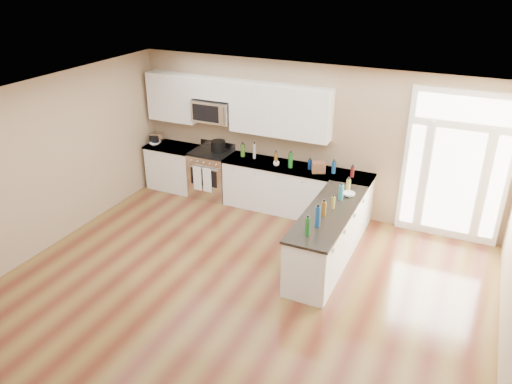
# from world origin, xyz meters

# --- Properties ---
(ground) EXTENTS (8.00, 8.00, 0.00)m
(ground) POSITION_xyz_m (0.00, 0.00, 0.00)
(ground) COLOR #5A2819
(room_shell) EXTENTS (8.00, 8.00, 8.00)m
(room_shell) POSITION_xyz_m (0.00, 0.00, 1.71)
(room_shell) COLOR tan
(room_shell) RESTS_ON ground
(back_cabinet_left) EXTENTS (1.10, 0.66, 0.94)m
(back_cabinet_left) POSITION_xyz_m (-2.87, 3.69, 0.44)
(back_cabinet_left) COLOR white
(back_cabinet_left) RESTS_ON ground
(back_cabinet_right) EXTENTS (2.85, 0.66, 0.94)m
(back_cabinet_right) POSITION_xyz_m (-0.16, 3.69, 0.44)
(back_cabinet_right) COLOR white
(back_cabinet_right) RESTS_ON ground
(peninsula_cabinet) EXTENTS (0.69, 2.32, 0.94)m
(peninsula_cabinet) POSITION_xyz_m (0.93, 2.24, 0.43)
(peninsula_cabinet) COLOR white
(peninsula_cabinet) RESTS_ON ground
(upper_cabinet_left) EXTENTS (1.04, 0.33, 0.95)m
(upper_cabinet_left) POSITION_xyz_m (-2.88, 3.83, 1.93)
(upper_cabinet_left) COLOR white
(upper_cabinet_left) RESTS_ON room_shell
(upper_cabinet_right) EXTENTS (1.94, 0.33, 0.95)m
(upper_cabinet_right) POSITION_xyz_m (-0.57, 3.83, 1.93)
(upper_cabinet_right) COLOR white
(upper_cabinet_right) RESTS_ON room_shell
(upper_cabinet_short) EXTENTS (0.82, 0.33, 0.40)m
(upper_cabinet_short) POSITION_xyz_m (-1.95, 3.83, 2.20)
(upper_cabinet_short) COLOR white
(upper_cabinet_short) RESTS_ON room_shell
(microwave) EXTENTS (0.78, 0.41, 0.42)m
(microwave) POSITION_xyz_m (-1.95, 3.80, 1.76)
(microwave) COLOR silver
(microwave) RESTS_ON room_shell
(entry_door) EXTENTS (1.70, 0.10, 2.60)m
(entry_door) POSITION_xyz_m (2.55, 3.95, 1.30)
(entry_door) COLOR white
(entry_door) RESTS_ON ground
(kitchen_range) EXTENTS (0.80, 0.71, 1.08)m
(kitchen_range) POSITION_xyz_m (-1.97, 3.69, 0.48)
(kitchen_range) COLOR silver
(kitchen_range) RESTS_ON ground
(stockpot) EXTENTS (0.33, 0.33, 0.22)m
(stockpot) POSITION_xyz_m (-1.87, 3.80, 1.06)
(stockpot) COLOR black
(stockpot) RESTS_ON kitchen_range
(toaster_oven) EXTENTS (0.30, 0.26, 0.21)m
(toaster_oven) POSITION_xyz_m (-3.28, 3.72, 1.05)
(toaster_oven) COLOR silver
(toaster_oven) RESTS_ON back_cabinet_left
(cardboard_box) EXTENTS (0.29, 0.25, 0.19)m
(cardboard_box) POSITION_xyz_m (0.29, 3.63, 1.04)
(cardboard_box) COLOR brown
(cardboard_box) RESTS_ON back_cabinet_right
(bowl_left) EXTENTS (0.25, 0.25, 0.05)m
(bowl_left) POSITION_xyz_m (-3.25, 3.57, 0.96)
(bowl_left) COLOR white
(bowl_left) RESTS_ON back_cabinet_left
(bowl_peninsula) EXTENTS (0.26, 0.26, 0.06)m
(bowl_peninsula) POSITION_xyz_m (1.06, 2.88, 0.97)
(bowl_peninsula) COLOR white
(bowl_peninsula) RESTS_ON peninsula_cabinet
(cup_counter) EXTENTS (0.12, 0.12, 0.09)m
(cup_counter) POSITION_xyz_m (-0.52, 3.58, 0.98)
(cup_counter) COLOR white
(cup_counter) RESTS_ON back_cabinet_right
(counter_bottles) EXTENTS (2.38, 2.44, 0.32)m
(counter_bottles) POSITION_xyz_m (0.28, 2.95, 1.07)
(counter_bottles) COLOR #19591E
(counter_bottles) RESTS_ON back_cabinet_right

